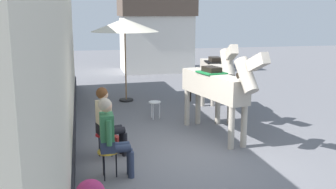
{
  "coord_description": "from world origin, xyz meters",
  "views": [
    {
      "loc": [
        -2.2,
        -6.76,
        2.75
      ],
      "look_at": [
        -0.4,
        1.2,
        1.05
      ],
      "focal_mm": 42.05,
      "sensor_mm": 36.0,
      "label": 1
    }
  ],
  "objects_px": {
    "spare_stool_white": "(155,104)",
    "seated_visitor_far": "(107,119)",
    "cafe_parasol": "(125,26)",
    "satchel_bag": "(115,140)",
    "saddled_horse_near": "(217,86)",
    "saddled_horse_far": "(217,73)",
    "seated_visitor_near": "(111,134)"
  },
  "relations": [
    {
      "from": "cafe_parasol",
      "to": "satchel_bag",
      "type": "height_order",
      "value": "cafe_parasol"
    },
    {
      "from": "seated_visitor_near",
      "to": "saddled_horse_near",
      "type": "xyz_separation_m",
      "value": [
        2.48,
        1.76,
        0.38
      ]
    },
    {
      "from": "saddled_horse_far",
      "to": "cafe_parasol",
      "type": "xyz_separation_m",
      "value": [
        -2.18,
        2.31,
        1.2
      ]
    },
    {
      "from": "cafe_parasol",
      "to": "saddled_horse_near",
      "type": "bearing_deg",
      "value": -69.52
    },
    {
      "from": "satchel_bag",
      "to": "cafe_parasol",
      "type": "bearing_deg",
      "value": 137.54
    },
    {
      "from": "spare_stool_white",
      "to": "satchel_bag",
      "type": "bearing_deg",
      "value": -122.55
    },
    {
      "from": "seated_visitor_near",
      "to": "saddled_horse_far",
      "type": "distance_m",
      "value": 4.76
    },
    {
      "from": "saddled_horse_far",
      "to": "satchel_bag",
      "type": "height_order",
      "value": "saddled_horse_far"
    },
    {
      "from": "seated_visitor_far",
      "to": "cafe_parasol",
      "type": "distance_m",
      "value": 5.22
    },
    {
      "from": "seated_visitor_far",
      "to": "saddled_horse_near",
      "type": "xyz_separation_m",
      "value": [
        2.47,
        0.78,
        0.38
      ]
    },
    {
      "from": "seated_visitor_far",
      "to": "satchel_bag",
      "type": "distance_m",
      "value": 0.99
    },
    {
      "from": "spare_stool_white",
      "to": "satchel_bag",
      "type": "distance_m",
      "value": 2.28
    },
    {
      "from": "seated_visitor_near",
      "to": "saddled_horse_far",
      "type": "height_order",
      "value": "saddled_horse_far"
    },
    {
      "from": "seated_visitor_far",
      "to": "saddled_horse_near",
      "type": "relative_size",
      "value": 0.47
    },
    {
      "from": "cafe_parasol",
      "to": "satchel_bag",
      "type": "xyz_separation_m",
      "value": [
        -0.73,
        -4.19,
        -2.26
      ]
    },
    {
      "from": "satchel_bag",
      "to": "seated_visitor_near",
      "type": "bearing_deg",
      "value": -39.69
    },
    {
      "from": "saddled_horse_far",
      "to": "spare_stool_white",
      "type": "height_order",
      "value": "saddled_horse_far"
    },
    {
      "from": "saddled_horse_far",
      "to": "seated_visitor_near",
      "type": "bearing_deg",
      "value": -131.23
    },
    {
      "from": "spare_stool_white",
      "to": "seated_visitor_near",
      "type": "bearing_deg",
      "value": -111.69
    },
    {
      "from": "seated_visitor_far",
      "to": "saddled_horse_near",
      "type": "distance_m",
      "value": 2.62
    },
    {
      "from": "spare_stool_white",
      "to": "seated_visitor_far",
      "type": "bearing_deg",
      "value": -118.62
    },
    {
      "from": "cafe_parasol",
      "to": "spare_stool_white",
      "type": "height_order",
      "value": "cafe_parasol"
    },
    {
      "from": "seated_visitor_far",
      "to": "satchel_bag",
      "type": "relative_size",
      "value": 4.96
    },
    {
      "from": "seated_visitor_near",
      "to": "cafe_parasol",
      "type": "bearing_deg",
      "value": 80.88
    },
    {
      "from": "cafe_parasol",
      "to": "saddled_horse_far",
      "type": "bearing_deg",
      "value": -46.57
    },
    {
      "from": "seated_visitor_near",
      "to": "spare_stool_white",
      "type": "height_order",
      "value": "seated_visitor_near"
    },
    {
      "from": "seated_visitor_far",
      "to": "satchel_bag",
      "type": "xyz_separation_m",
      "value": [
        0.2,
        0.7,
        -0.68
      ]
    },
    {
      "from": "seated_visitor_near",
      "to": "seated_visitor_far",
      "type": "distance_m",
      "value": 0.98
    },
    {
      "from": "cafe_parasol",
      "to": "spare_stool_white",
      "type": "distance_m",
      "value": 3.05
    },
    {
      "from": "seated_visitor_far",
      "to": "saddled_horse_far",
      "type": "bearing_deg",
      "value": 39.62
    },
    {
      "from": "saddled_horse_near",
      "to": "cafe_parasol",
      "type": "bearing_deg",
      "value": 110.48
    },
    {
      "from": "saddled_horse_near",
      "to": "saddled_horse_far",
      "type": "height_order",
      "value": "same"
    }
  ]
}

